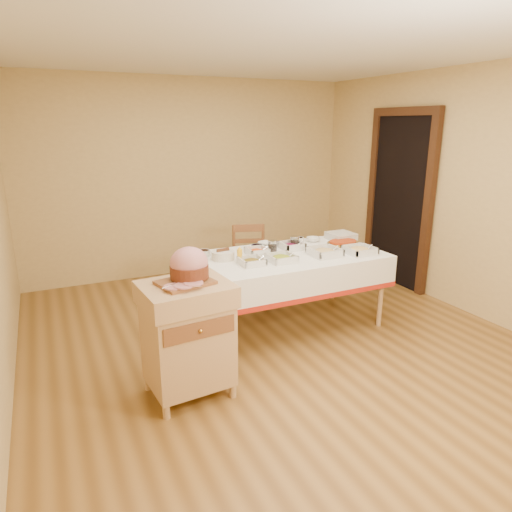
{
  "coord_description": "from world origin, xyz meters",
  "views": [
    {
      "loc": [
        -1.87,
        -3.49,
        2.01
      ],
      "look_at": [
        -0.13,
        0.2,
        0.82
      ],
      "focal_mm": 32.0,
      "sensor_mm": 36.0,
      "label": 1
    }
  ],
  "objects_px": {
    "dining_table": "(290,270)",
    "butcher_cart": "(187,333)",
    "brass_platter": "(343,243)",
    "mustard_bottle": "(240,255)",
    "preserve_jar_left": "(273,247)",
    "dining_chair": "(250,263)",
    "plate_stack": "(341,236)",
    "bread_basket": "(223,255)",
    "preserve_jar_right": "(295,243)",
    "ham_on_board": "(189,267)"
  },
  "relations": [
    {
      "from": "dining_table",
      "to": "butcher_cart",
      "type": "relative_size",
      "value": 2.03
    },
    {
      "from": "butcher_cart",
      "to": "brass_platter",
      "type": "relative_size",
      "value": 2.48
    },
    {
      "from": "butcher_cart",
      "to": "mustard_bottle",
      "type": "bearing_deg",
      "value": 44.72
    },
    {
      "from": "butcher_cart",
      "to": "mustard_bottle",
      "type": "xyz_separation_m",
      "value": [
        0.74,
        0.74,
        0.32
      ]
    },
    {
      "from": "preserve_jar_left",
      "to": "brass_platter",
      "type": "xyz_separation_m",
      "value": [
        0.81,
        -0.07,
        -0.03
      ]
    },
    {
      "from": "dining_table",
      "to": "preserve_jar_left",
      "type": "relative_size",
      "value": 15.22
    },
    {
      "from": "butcher_cart",
      "to": "brass_platter",
      "type": "distance_m",
      "value": 2.19
    },
    {
      "from": "dining_chair",
      "to": "mustard_bottle",
      "type": "xyz_separation_m",
      "value": [
        -0.48,
        -0.81,
        0.37
      ]
    },
    {
      "from": "preserve_jar_left",
      "to": "brass_platter",
      "type": "bearing_deg",
      "value": -5.25
    },
    {
      "from": "plate_stack",
      "to": "brass_platter",
      "type": "xyz_separation_m",
      "value": [
        -0.11,
        -0.19,
        -0.02
      ]
    },
    {
      "from": "plate_stack",
      "to": "brass_platter",
      "type": "bearing_deg",
      "value": -120.2
    },
    {
      "from": "bread_basket",
      "to": "preserve_jar_left",
      "type": "bearing_deg",
      "value": 3.08
    },
    {
      "from": "dining_table",
      "to": "preserve_jar_right",
      "type": "height_order",
      "value": "preserve_jar_right"
    },
    {
      "from": "mustard_bottle",
      "to": "bread_basket",
      "type": "relative_size",
      "value": 0.71
    },
    {
      "from": "mustard_bottle",
      "to": "plate_stack",
      "type": "height_order",
      "value": "mustard_bottle"
    },
    {
      "from": "mustard_bottle",
      "to": "brass_platter",
      "type": "distance_m",
      "value": 1.26
    },
    {
      "from": "ham_on_board",
      "to": "bread_basket",
      "type": "height_order",
      "value": "ham_on_board"
    },
    {
      "from": "butcher_cart",
      "to": "preserve_jar_left",
      "type": "bearing_deg",
      "value": 38.01
    },
    {
      "from": "dining_chair",
      "to": "preserve_jar_left",
      "type": "relative_size",
      "value": 7.44
    },
    {
      "from": "dining_table",
      "to": "mustard_bottle",
      "type": "height_order",
      "value": "mustard_bottle"
    },
    {
      "from": "dining_chair",
      "to": "ham_on_board",
      "type": "height_order",
      "value": "ham_on_board"
    },
    {
      "from": "mustard_bottle",
      "to": "preserve_jar_right",
      "type": "bearing_deg",
      "value": 17.45
    },
    {
      "from": "dining_table",
      "to": "plate_stack",
      "type": "xyz_separation_m",
      "value": [
        0.8,
        0.27,
        0.2
      ]
    },
    {
      "from": "butcher_cart",
      "to": "dining_chair",
      "type": "bearing_deg",
      "value": 51.82
    },
    {
      "from": "dining_table",
      "to": "butcher_cart",
      "type": "xyz_separation_m",
      "value": [
        -1.31,
        -0.78,
        -0.09
      ]
    },
    {
      "from": "preserve_jar_right",
      "to": "brass_platter",
      "type": "xyz_separation_m",
      "value": [
        0.53,
        -0.11,
        -0.04
      ]
    },
    {
      "from": "brass_platter",
      "to": "mustard_bottle",
      "type": "bearing_deg",
      "value": -174.63
    },
    {
      "from": "preserve_jar_right",
      "to": "dining_chair",
      "type": "bearing_deg",
      "value": 112.5
    },
    {
      "from": "dining_table",
      "to": "brass_platter",
      "type": "height_order",
      "value": "brass_platter"
    },
    {
      "from": "bread_basket",
      "to": "brass_platter",
      "type": "height_order",
      "value": "bread_basket"
    },
    {
      "from": "mustard_bottle",
      "to": "bread_basket",
      "type": "bearing_deg",
      "value": 122.45
    },
    {
      "from": "dining_table",
      "to": "dining_chair",
      "type": "height_order",
      "value": "dining_chair"
    },
    {
      "from": "preserve_jar_right",
      "to": "ham_on_board",
      "type": "bearing_deg",
      "value": -146.82
    },
    {
      "from": "preserve_jar_right",
      "to": "mustard_bottle",
      "type": "bearing_deg",
      "value": -162.55
    },
    {
      "from": "mustard_bottle",
      "to": "brass_platter",
      "type": "bearing_deg",
      "value": 5.37
    },
    {
      "from": "dining_chair",
      "to": "bread_basket",
      "type": "bearing_deg",
      "value": -131.61
    },
    {
      "from": "dining_table",
      "to": "ham_on_board",
      "type": "height_order",
      "value": "ham_on_board"
    },
    {
      "from": "preserve_jar_left",
      "to": "preserve_jar_right",
      "type": "height_order",
      "value": "preserve_jar_right"
    },
    {
      "from": "mustard_bottle",
      "to": "plate_stack",
      "type": "distance_m",
      "value": 1.4
    },
    {
      "from": "butcher_cart",
      "to": "bread_basket",
      "type": "relative_size",
      "value": 4.06
    },
    {
      "from": "preserve_jar_left",
      "to": "mustard_bottle",
      "type": "bearing_deg",
      "value": -156.63
    },
    {
      "from": "butcher_cart",
      "to": "mustard_bottle",
      "type": "distance_m",
      "value": 1.09
    },
    {
      "from": "preserve_jar_right",
      "to": "bread_basket",
      "type": "distance_m",
      "value": 0.83
    },
    {
      "from": "ham_on_board",
      "to": "mustard_bottle",
      "type": "height_order",
      "value": "ham_on_board"
    },
    {
      "from": "ham_on_board",
      "to": "preserve_jar_left",
      "type": "relative_size",
      "value": 3.3
    },
    {
      "from": "butcher_cart",
      "to": "bread_basket",
      "type": "bearing_deg",
      "value": 54.54
    },
    {
      "from": "ham_on_board",
      "to": "plate_stack",
      "type": "distance_m",
      "value": 2.31
    },
    {
      "from": "preserve_jar_left",
      "to": "bread_basket",
      "type": "distance_m",
      "value": 0.55
    },
    {
      "from": "dining_table",
      "to": "brass_platter",
      "type": "relative_size",
      "value": 5.04
    },
    {
      "from": "butcher_cart",
      "to": "brass_platter",
      "type": "xyz_separation_m",
      "value": [
        1.99,
        0.85,
        0.27
      ]
    }
  ]
}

